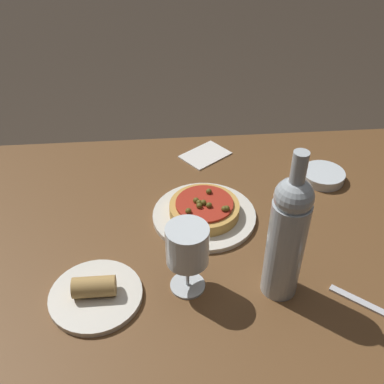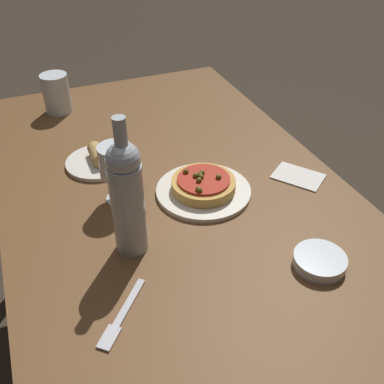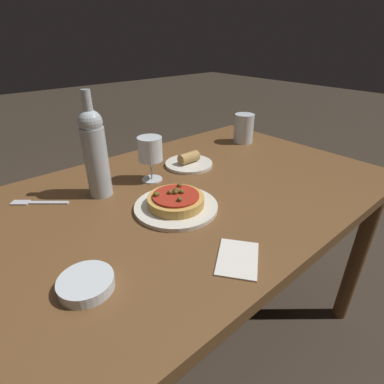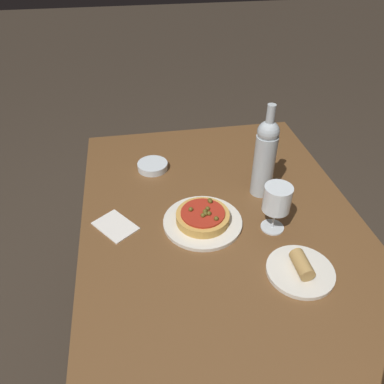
{
  "view_description": "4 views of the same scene",
  "coord_description": "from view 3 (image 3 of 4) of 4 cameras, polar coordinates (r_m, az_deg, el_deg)",
  "views": [
    {
      "loc": [
        -0.01,
        -0.73,
        1.42
      ],
      "look_at": [
        0.06,
        0.07,
        0.8
      ],
      "focal_mm": 42.0,
      "sensor_mm": 36.0,
      "label": 1
    },
    {
      "loc": [
        0.92,
        -0.31,
        1.42
      ],
      "look_at": [
        0.13,
        0.01,
        0.77
      ],
      "focal_mm": 42.0,
      "sensor_mm": 36.0,
      "label": 2
    },
    {
      "loc": [
        0.54,
        0.65,
        1.18
      ],
      "look_at": [
        0.05,
        0.08,
        0.78
      ],
      "focal_mm": 28.0,
      "sensor_mm": 36.0,
      "label": 3
    },
    {
      "loc": [
        -0.74,
        0.24,
        1.5
      ],
      "look_at": [
        0.14,
        0.09,
        0.81
      ],
      "focal_mm": 35.0,
      "sensor_mm": 36.0,
      "label": 4
    }
  ],
  "objects": [
    {
      "name": "side_bowl",
      "position": [
        0.65,
        -19.51,
        -16.1
      ],
      "size": [
        0.11,
        0.11,
        0.02
      ],
      "color": "silver",
      "rests_on": "dining_table"
    },
    {
      "name": "pizza",
      "position": [
        0.85,
        -3.1,
        -1.51
      ],
      "size": [
        0.16,
        0.16,
        0.04
      ],
      "color": "gold",
      "rests_on": "dinner_plate"
    },
    {
      "name": "dinner_plate",
      "position": [
        0.86,
        -3.05,
        -2.81
      ],
      "size": [
        0.24,
        0.24,
        0.01
      ],
      "color": "silver",
      "rests_on": "dining_table"
    },
    {
      "name": "fork",
      "position": [
        1.0,
        -27.57,
        -1.82
      ],
      "size": [
        0.14,
        0.13,
        0.0
      ],
      "rotation": [
        0.0,
        0.0,
        -0.72
      ],
      "color": "silver",
      "rests_on": "dining_table"
    },
    {
      "name": "paper_napkin",
      "position": [
        0.69,
        8.68,
        -12.4
      ],
      "size": [
        0.15,
        0.15,
        0.0
      ],
      "color": "silver",
      "rests_on": "dining_table"
    },
    {
      "name": "water_cup",
      "position": [
        1.41,
        9.83,
        11.86
      ],
      "size": [
        0.09,
        0.09,
        0.13
      ],
      "color": "silver",
      "rests_on": "dining_table"
    },
    {
      "name": "wine_glass",
      "position": [
        1.0,
        -7.98,
        7.85
      ],
      "size": [
        0.08,
        0.08,
        0.15
      ],
      "color": "silver",
      "rests_on": "dining_table"
    },
    {
      "name": "ground_plane",
      "position": [
        1.45,
        -0.86,
        -26.18
      ],
      "size": [
        14.0,
        14.0,
        0.0
      ],
      "primitive_type": "plane",
      "color": "#382D23"
    },
    {
      "name": "wine_bottle",
      "position": [
        0.93,
        -17.97,
        7.27
      ],
      "size": [
        0.07,
        0.07,
        0.32
      ],
      "color": "#B2BCC1",
      "rests_on": "dining_table"
    },
    {
      "name": "side_plate",
      "position": [
        1.14,
        -0.61,
        5.65
      ],
      "size": [
        0.18,
        0.18,
        0.05
      ],
      "color": "silver",
      "rests_on": "dining_table"
    },
    {
      "name": "dining_table",
      "position": [
        1.0,
        -1.12,
        -4.33
      ],
      "size": [
        1.37,
        0.86,
        0.73
      ],
      "color": "brown",
      "rests_on": "ground_plane"
    }
  ]
}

